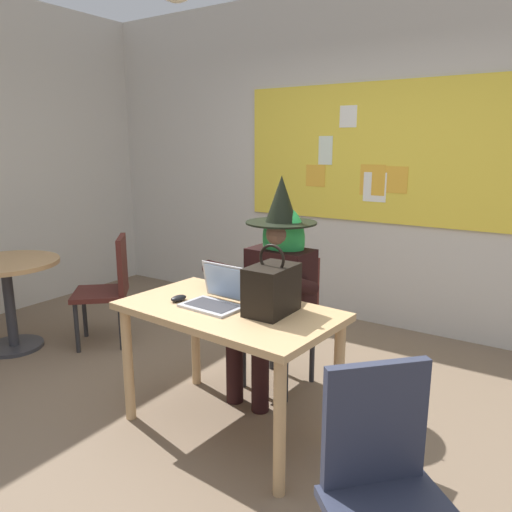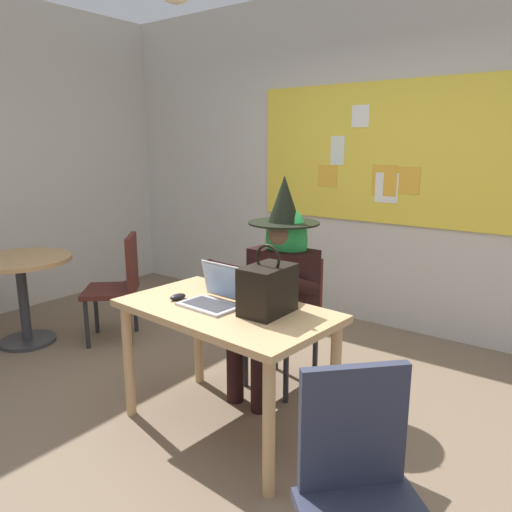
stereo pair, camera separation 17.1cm
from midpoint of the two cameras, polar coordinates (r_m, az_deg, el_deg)
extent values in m
plane|color=#75604C|center=(3.10, -1.77, -18.87)|extent=(24.00, 24.00, 0.00)
cube|color=beige|center=(4.53, 15.70, 10.67)|extent=(6.16, 0.10, 2.98)
cube|color=yellow|center=(4.47, 15.45, 11.41)|extent=(2.40, 0.02, 1.20)
cube|color=white|center=(4.55, 13.13, 15.55)|extent=(0.16, 0.01, 0.19)
cube|color=white|center=(4.63, 10.52, 11.97)|extent=(0.14, 0.01, 0.26)
cube|color=gold|center=(4.68, 9.34, 9.16)|extent=(0.20, 0.01, 0.20)
cube|color=gold|center=(4.39, 18.19, 8.35)|extent=(0.22, 0.01, 0.23)
cube|color=gold|center=(4.46, 15.75, 8.44)|extent=(0.23, 0.01, 0.27)
cube|color=white|center=(4.45, 16.00, 7.63)|extent=(0.21, 0.01, 0.26)
cube|color=tan|center=(2.75, -1.75, -6.37)|extent=(1.26, 0.77, 0.04)
cylinder|color=tan|center=(3.10, -13.03, -11.84)|extent=(0.06, 0.06, 0.70)
cylinder|color=tan|center=(2.39, 3.67, -19.40)|extent=(0.06, 0.06, 0.70)
cylinder|color=tan|center=(3.43, -5.28, -9.05)|extent=(0.06, 0.06, 0.70)
cylinder|color=tan|center=(2.81, 10.94, -14.41)|extent=(0.06, 0.06, 0.70)
cube|color=#4C1E19|center=(3.36, 4.40, -8.33)|extent=(0.44, 0.44, 0.04)
cube|color=#4C1E19|center=(3.43, 6.31, -3.59)|extent=(0.38, 0.06, 0.45)
cylinder|color=#262628|center=(3.23, 5.06, -13.48)|extent=(0.04, 0.04, 0.40)
cylinder|color=#262628|center=(3.41, 0.26, -11.91)|extent=(0.04, 0.04, 0.40)
cylinder|color=#262628|center=(3.49, 8.31, -11.48)|extent=(0.04, 0.04, 0.40)
cylinder|color=#262628|center=(3.66, 3.70, -10.17)|extent=(0.04, 0.04, 0.40)
cylinder|color=black|center=(3.12, 2.03, -14.03)|extent=(0.11, 0.11, 0.44)
cylinder|color=black|center=(3.23, -0.88, -13.03)|extent=(0.11, 0.11, 0.44)
cylinder|color=black|center=(3.14, 3.93, -8.87)|extent=(0.17, 0.43, 0.15)
cylinder|color=black|center=(3.25, 1.01, -8.07)|extent=(0.17, 0.43, 0.15)
cube|color=black|center=(3.28, 4.67, -3.66)|extent=(0.43, 0.28, 0.52)
cylinder|color=black|center=(2.93, 6.21, -3.38)|extent=(0.11, 0.47, 0.24)
cylinder|color=black|center=(3.22, -1.29, -1.84)|extent=(0.11, 0.47, 0.24)
sphere|color=brown|center=(3.20, 4.79, 2.53)|extent=(0.20, 0.20, 0.20)
ellipsoid|color=green|center=(3.23, 5.07, 1.90)|extent=(0.31, 0.23, 0.44)
cylinder|color=black|center=(3.19, 4.81, 3.86)|extent=(0.46, 0.46, 0.01)
cone|color=black|center=(3.17, 4.86, 6.57)|extent=(0.21, 0.21, 0.30)
cube|color=#B7B7BC|center=(2.75, -3.70, -5.77)|extent=(0.34, 0.24, 0.01)
cube|color=#333338|center=(2.75, -3.71, -5.61)|extent=(0.29, 0.17, 0.00)
cube|color=#B7B7BC|center=(2.81, -1.90, -2.97)|extent=(0.33, 0.07, 0.21)
cube|color=#99B7E0|center=(2.80, -2.04, -3.05)|extent=(0.29, 0.06, 0.19)
ellipsoid|color=black|center=(2.89, -7.39, -4.74)|extent=(0.07, 0.11, 0.03)
cube|color=black|center=(2.61, 3.25, -3.95)|extent=(0.20, 0.30, 0.26)
torus|color=black|center=(2.57, 3.30, -0.32)|extent=(0.16, 0.02, 0.16)
cylinder|color=tan|center=(4.37, -24.83, -0.40)|extent=(0.81, 0.81, 0.03)
cylinder|color=#333338|center=(4.46, -24.40, -4.79)|extent=(0.08, 0.08, 0.67)
cylinder|color=#333338|center=(4.57, -24.00, -8.97)|extent=(0.45, 0.45, 0.03)
cube|color=#4C1E19|center=(4.26, -15.46, -3.93)|extent=(0.59, 0.59, 0.04)
cube|color=#4C1E19|center=(4.17, -13.09, -0.68)|extent=(0.28, 0.31, 0.45)
cylinder|color=#262628|center=(4.21, -17.97, -7.56)|extent=(0.04, 0.04, 0.41)
cylinder|color=#262628|center=(4.52, -17.06, -6.07)|extent=(0.04, 0.04, 0.41)
cylinder|color=#262628|center=(4.15, -13.34, -7.57)|extent=(0.04, 0.04, 0.41)
cylinder|color=#262628|center=(4.46, -12.76, -6.06)|extent=(0.04, 0.04, 0.41)
cube|color=#2D3347|center=(1.82, 14.04, -18.74)|extent=(0.29, 0.30, 0.45)
camera|label=1|loc=(0.09, -88.32, 0.38)|focal=34.43mm
camera|label=2|loc=(0.09, 91.68, -0.38)|focal=34.43mm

